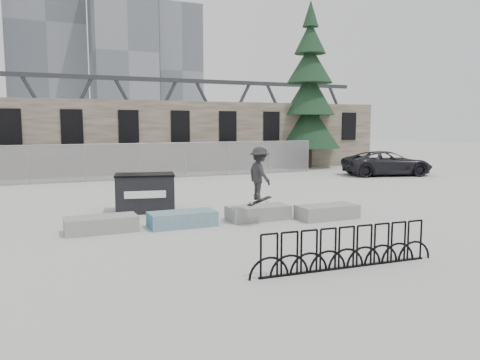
# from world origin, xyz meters

# --- Properties ---
(ground) EXTENTS (120.00, 120.00, 0.00)m
(ground) POSITION_xyz_m (0.00, 0.00, 0.00)
(ground) COLOR #B8B7B3
(ground) RESTS_ON ground
(stone_wall) EXTENTS (36.00, 2.58, 4.50)m
(stone_wall) POSITION_xyz_m (0.00, 16.24, 2.26)
(stone_wall) COLOR brown
(stone_wall) RESTS_ON ground
(chainlink_fence) EXTENTS (22.06, 0.06, 2.02)m
(chainlink_fence) POSITION_xyz_m (-0.00, 12.50, 1.04)
(chainlink_fence) COLOR gray
(chainlink_fence) RESTS_ON ground
(planter_far_left) EXTENTS (2.00, 0.90, 0.45)m
(planter_far_left) POSITION_xyz_m (-3.55, 0.14, 0.25)
(planter_far_left) COLOR gray
(planter_far_left) RESTS_ON ground
(planter_center_left) EXTENTS (2.00, 0.90, 0.45)m
(planter_center_left) POSITION_xyz_m (-1.22, -0.07, 0.25)
(planter_center_left) COLOR teal
(planter_center_left) RESTS_ON ground
(planter_center_right) EXTENTS (2.00, 0.90, 0.45)m
(planter_center_right) POSITION_xyz_m (1.31, -0.09, 0.25)
(planter_center_right) COLOR gray
(planter_center_right) RESTS_ON ground
(planter_offset) EXTENTS (2.00, 0.90, 0.45)m
(planter_offset) POSITION_xyz_m (3.44, -0.85, 0.25)
(planter_offset) COLOR gray
(planter_offset) RESTS_ON ground
(dumpster) EXTENTS (2.24, 1.63, 1.34)m
(dumpster) POSITION_xyz_m (-1.72, 2.77, 0.68)
(dumpster) COLOR black
(dumpster) RESTS_ON ground
(bike_rack) EXTENTS (4.49, 0.28, 0.90)m
(bike_rack) POSITION_xyz_m (0.79, -5.46, 0.44)
(bike_rack) COLOR black
(bike_rack) RESTS_ON ground
(spruce_tree) EXTENTS (4.37, 4.37, 11.50)m
(spruce_tree) POSITION_xyz_m (12.56, 14.97, 4.96)
(spruce_tree) COLOR #38281E
(spruce_tree) RESTS_ON ground
(skyline_towers) EXTENTS (58.00, 28.00, 48.00)m
(skyline_towers) POSITION_xyz_m (-1.01, 93.81, 20.79)
(skyline_towers) COLOR slate
(skyline_towers) RESTS_ON ground
(truss_bridge) EXTENTS (70.00, 3.00, 9.80)m
(truss_bridge) POSITION_xyz_m (10.00, 55.00, 4.13)
(truss_bridge) COLOR #2D3033
(truss_bridge) RESTS_ON ground
(suv) EXTENTS (5.69, 3.69, 1.46)m
(suv) POSITION_xyz_m (14.15, 8.63, 0.73)
(suv) COLOR black
(suv) RESTS_ON ground
(skateboarder) EXTENTS (0.80, 1.07, 1.75)m
(skateboarder) POSITION_xyz_m (0.93, -0.95, 1.59)
(skateboarder) COLOR #242426
(skateboarder) RESTS_ON ground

